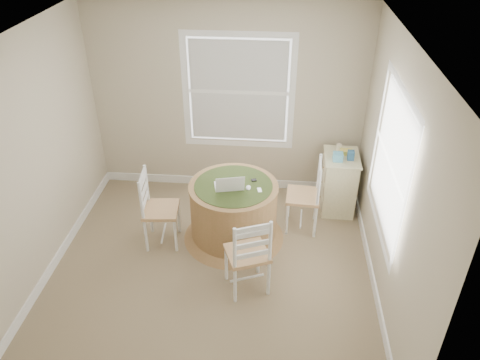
# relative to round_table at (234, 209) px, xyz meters

# --- Properties ---
(room) EXTENTS (3.64, 3.64, 2.64)m
(room) POSITION_rel_round_table_xyz_m (-0.03, -0.47, 0.89)
(room) COLOR #8B7458
(room) RESTS_ON ground
(round_table) EXTENTS (1.23, 1.23, 0.76)m
(round_table) POSITION_rel_round_table_xyz_m (0.00, 0.00, 0.00)
(round_table) COLOR #9D6E46
(round_table) RESTS_ON ground
(chair_left) EXTENTS (0.44, 0.46, 0.95)m
(chair_left) POSITION_rel_round_table_xyz_m (-0.84, -0.17, 0.06)
(chair_left) COLOR white
(chair_left) RESTS_ON ground
(chair_near) EXTENTS (0.54, 0.53, 0.95)m
(chair_near) POSITION_rel_round_table_xyz_m (0.23, -0.84, 0.06)
(chair_near) COLOR white
(chair_near) RESTS_ON ground
(chair_right) EXTENTS (0.43, 0.44, 0.95)m
(chair_right) POSITION_rel_round_table_xyz_m (0.83, 0.27, 0.06)
(chair_right) COLOR white
(chair_right) RESTS_ON ground
(laptop) EXTENTS (0.38, 0.35, 0.23)m
(laptop) POSITION_rel_round_table_xyz_m (-0.04, -0.06, 0.37)
(laptop) COLOR white
(laptop) RESTS_ON round_table
(mouse) EXTENTS (0.08, 0.11, 0.03)m
(mouse) POSITION_rel_round_table_xyz_m (0.18, -0.04, 0.35)
(mouse) COLOR white
(mouse) RESTS_ON round_table
(phone) EXTENTS (0.06, 0.10, 0.02)m
(phone) POSITION_rel_round_table_xyz_m (0.31, -0.08, 0.34)
(phone) COLOR #B7BABF
(phone) RESTS_ON round_table
(keys) EXTENTS (0.07, 0.06, 0.02)m
(keys) POSITION_rel_round_table_xyz_m (0.23, 0.12, 0.35)
(keys) COLOR black
(keys) RESTS_ON round_table
(corner_chest) EXTENTS (0.45, 0.60, 0.79)m
(corner_chest) POSITION_rel_round_table_xyz_m (1.31, 0.74, -0.01)
(corner_chest) COLOR beige
(corner_chest) RESTS_ON ground
(tissue_box) EXTENTS (0.12, 0.12, 0.10)m
(tissue_box) POSITION_rel_round_table_xyz_m (1.25, 0.63, 0.43)
(tissue_box) COLOR #5FB6DA
(tissue_box) RESTS_ON corner_chest
(box_yellow) EXTENTS (0.15, 0.10, 0.06)m
(box_yellow) POSITION_rel_round_table_xyz_m (1.37, 0.81, 0.41)
(box_yellow) COLOR #EED854
(box_yellow) RESTS_ON corner_chest
(box_blue) EXTENTS (0.08, 0.08, 0.12)m
(box_blue) POSITION_rel_round_table_xyz_m (1.41, 0.67, 0.44)
(box_blue) COLOR #2F608D
(box_blue) RESTS_ON corner_chest
(cup_cream) EXTENTS (0.07, 0.07, 0.09)m
(cup_cream) POSITION_rel_round_table_xyz_m (1.28, 0.89, 0.43)
(cup_cream) COLOR beige
(cup_cream) RESTS_ON corner_chest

